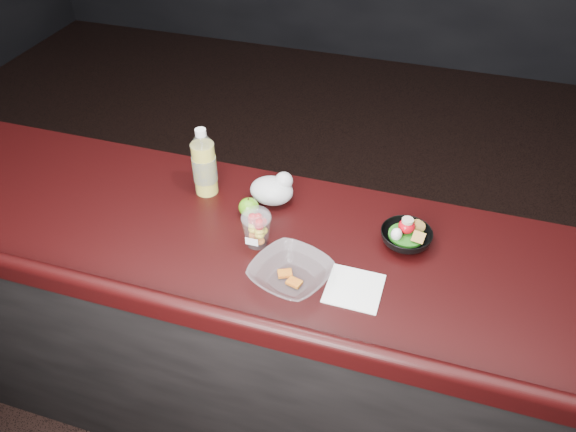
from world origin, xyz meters
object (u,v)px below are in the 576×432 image
at_px(takeout_bowl, 291,274).
at_px(green_apple, 249,207).
at_px(snack_bowl, 406,236).
at_px(lemonade_bottle, 204,166).
at_px(fruit_cup, 257,227).

bearing_deg(takeout_bowl, green_apple, 131.88).
bearing_deg(green_apple, snack_bowl, 1.43).
xyz_separation_m(lemonade_bottle, fruit_cup, (0.26, -0.20, -0.04)).
bearing_deg(green_apple, takeout_bowl, -48.12).
distance_m(green_apple, snack_bowl, 0.52).
xyz_separation_m(fruit_cup, takeout_bowl, (0.15, -0.12, -0.04)).
bearing_deg(snack_bowl, takeout_bowl, -138.58).
relative_size(green_apple, snack_bowl, 0.39).
height_order(lemonade_bottle, snack_bowl, lemonade_bottle).
bearing_deg(snack_bowl, lemonade_bottle, 174.85).
relative_size(lemonade_bottle, takeout_bowl, 0.88).
relative_size(fruit_cup, snack_bowl, 0.75).
height_order(green_apple, takeout_bowl, green_apple).
bearing_deg(lemonade_bottle, green_apple, -22.32).
height_order(lemonade_bottle, fruit_cup, lemonade_bottle).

